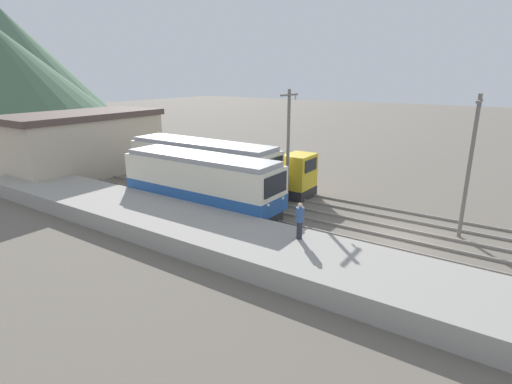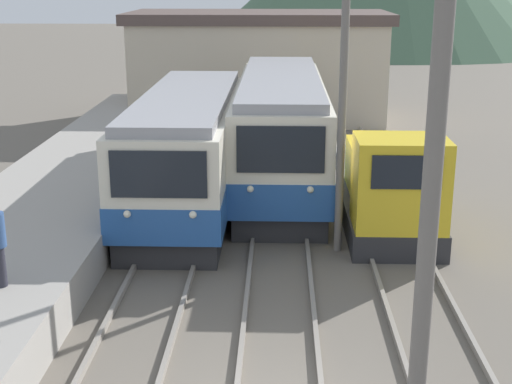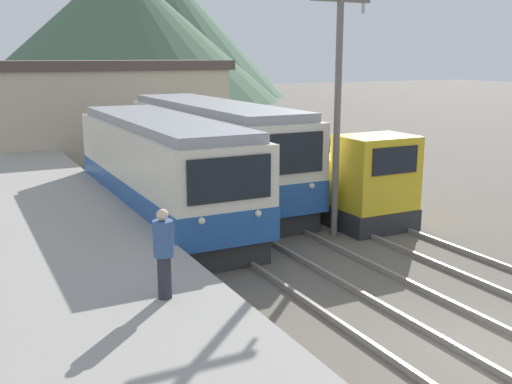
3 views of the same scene
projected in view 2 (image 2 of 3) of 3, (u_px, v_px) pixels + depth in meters
name	position (u px, v px, depth m)	size (l,w,h in m)	color
commuter_train_left	(188.00, 154.00, 21.66)	(2.84, 10.82, 3.51)	#28282B
commuter_train_center	(280.00, 135.00, 23.81)	(2.84, 11.75, 3.73)	#28282B
shunting_locomotive	(389.00, 190.00, 19.55)	(2.40, 5.47, 3.00)	#28282B
catenary_mast_near	(427.00, 260.00, 7.41)	(2.00, 0.20, 7.33)	slate
catenary_mast_mid	(343.00, 97.00, 17.36)	(2.00, 0.20, 7.33)	slate
station_building	(259.00, 65.00, 35.27)	(12.60, 6.30, 5.19)	beige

